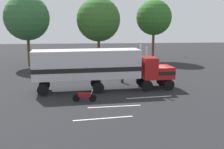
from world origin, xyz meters
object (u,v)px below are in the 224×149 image
(motorcycle, at_px, (85,96))
(tree_right, at_px, (154,18))
(tree_left, at_px, (99,20))
(parked_car, at_px, (73,64))
(semi_truck, at_px, (98,66))
(person_bystander, at_px, (122,75))
(tree_center, at_px, (27,18))

(motorcycle, xyz_separation_m, tree_right, (11.98, 24.49, 7.08))
(tree_left, height_order, tree_right, tree_left)
(parked_car, xyz_separation_m, tree_right, (13.81, 7.60, 6.76))
(semi_truck, xyz_separation_m, parked_car, (-3.16, 13.06, -1.72))
(parked_car, height_order, motorcycle, parked_car)
(person_bystander, bearing_deg, semi_truck, -131.58)
(parked_car, distance_m, tree_center, 10.20)
(semi_truck, distance_m, motorcycle, 4.55)
(semi_truck, distance_m, tree_left, 18.26)
(parked_car, height_order, tree_right, tree_right)
(parked_car, relative_size, motorcycle, 2.17)
(motorcycle, bearing_deg, tree_right, 63.93)
(motorcycle, xyz_separation_m, tree_left, (2.19, 21.48, 6.69))
(parked_car, xyz_separation_m, motorcycle, (1.82, -16.90, -0.33))
(semi_truck, distance_m, tree_center, 19.96)
(semi_truck, xyz_separation_m, motorcycle, (-1.34, -3.84, -2.04))
(tree_left, bearing_deg, parked_car, -131.24)
(motorcycle, xyz_separation_m, tree_center, (-8.78, 20.33, 6.95))
(person_bystander, height_order, tree_right, tree_right)
(semi_truck, height_order, tree_left, tree_left)
(tree_left, xyz_separation_m, tree_right, (9.79, 3.01, 0.39))
(semi_truck, height_order, motorcycle, semi_truck)
(tree_center, relative_size, tree_right, 1.02)
(motorcycle, relative_size, tree_center, 0.19)
(tree_center, bearing_deg, person_bystander, -45.50)
(motorcycle, height_order, tree_right, tree_right)
(tree_center, bearing_deg, parked_car, -26.26)
(semi_truck, height_order, tree_right, tree_right)
(tree_right, bearing_deg, tree_left, -162.89)
(motorcycle, distance_m, tree_center, 23.21)
(person_bystander, bearing_deg, tree_right, 65.97)
(person_bystander, relative_size, tree_left, 0.15)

